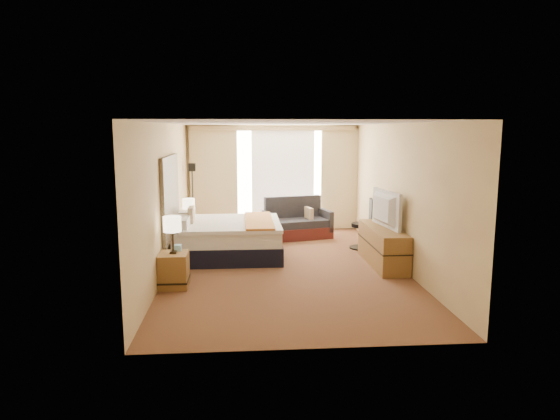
{
  "coord_description": "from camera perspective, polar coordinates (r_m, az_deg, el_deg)",
  "views": [
    {
      "loc": [
        -0.77,
        -8.86,
        2.5
      ],
      "look_at": [
        -0.06,
        0.4,
        0.99
      ],
      "focal_mm": 32.0,
      "sensor_mm": 36.0,
      "label": 1
    }
  ],
  "objects": [
    {
      "name": "lamp_right",
      "position": [
        10.47,
        -10.4,
        0.64
      ],
      "size": [
        0.25,
        0.25,
        0.53
      ],
      "color": "black",
      "rests_on": "nightstand_right"
    },
    {
      "name": "nightstand_left",
      "position": [
        8.19,
        -12.04,
        -6.72
      ],
      "size": [
        0.45,
        0.52,
        0.55
      ],
      "primitive_type": "cube",
      "color": "olive",
      "rests_on": "floor"
    },
    {
      "name": "wall_left",
      "position": [
        9.04,
        -12.84,
        1.38
      ],
      "size": [
        0.02,
        7.0,
        2.6
      ],
      "primitive_type": "cube",
      "color": "#DEC987",
      "rests_on": "ground"
    },
    {
      "name": "window",
      "position": [
        12.43,
        0.32,
        3.79
      ],
      "size": [
        2.3,
        0.02,
        2.3
      ],
      "primitive_type": "cube",
      "color": "white",
      "rests_on": "wall_back"
    },
    {
      "name": "loveseat",
      "position": [
        11.63,
        1.93,
        -1.63
      ],
      "size": [
        1.64,
        1.14,
        0.93
      ],
      "rotation": [
        0.0,
        0.0,
        0.24
      ],
      "color": "#4F1B16",
      "rests_on": "floor"
    },
    {
      "name": "ceiling",
      "position": [
        8.89,
        0.57,
        9.89
      ],
      "size": [
        4.2,
        7.0,
        0.02
      ],
      "primitive_type": "cube",
      "color": "silver",
      "rests_on": "wall_back"
    },
    {
      "name": "wall_front",
      "position": [
        5.54,
        3.69,
        -3.26
      ],
      "size": [
        4.2,
        0.02,
        2.6
      ],
      "primitive_type": "cube",
      "color": "#DEC987",
      "rests_on": "ground"
    },
    {
      "name": "telephone",
      "position": [
        10.64,
        -10.3,
        -1.3
      ],
      "size": [
        0.18,
        0.15,
        0.06
      ],
      "primitive_type": "cube",
      "rotation": [
        0.0,
        0.0,
        0.18
      ],
      "color": "black",
      "rests_on": "nightstand_right"
    },
    {
      "name": "floor_lamp",
      "position": [
        11.62,
        -9.97,
        2.78
      ],
      "size": [
        0.22,
        0.22,
        1.73
      ],
      "color": "black",
      "rests_on": "floor"
    },
    {
      "name": "wall_back",
      "position": [
        12.44,
        -0.84,
        3.7
      ],
      "size": [
        4.2,
        0.02,
        2.6
      ],
      "primitive_type": "cube",
      "color": "#DEC987",
      "rests_on": "ground"
    },
    {
      "name": "curtains",
      "position": [
        12.32,
        -0.83,
        4.15
      ],
      "size": [
        4.12,
        0.19,
        2.56
      ],
      "color": "beige",
      "rests_on": "floor"
    },
    {
      "name": "headboard",
      "position": [
        9.23,
        -12.41,
        1.43
      ],
      "size": [
        0.06,
        1.85,
        1.5
      ],
      "primitive_type": "cube",
      "color": "black",
      "rests_on": "wall_left"
    },
    {
      "name": "nightstand_right",
      "position": [
        10.6,
        -10.28,
        -3.02
      ],
      "size": [
        0.45,
        0.52,
        0.55
      ],
      "primitive_type": "cube",
      "color": "olive",
      "rests_on": "floor"
    },
    {
      "name": "media_dresser",
      "position": [
        9.48,
        11.66,
        -4.06
      ],
      "size": [
        0.5,
        1.8,
        0.7
      ],
      "primitive_type": "cube",
      "color": "olive",
      "rests_on": "floor"
    },
    {
      "name": "floor",
      "position": [
        9.24,
        0.54,
        -6.46
      ],
      "size": [
        4.2,
        7.0,
        0.02
      ],
      "primitive_type": "cube",
      "color": "#512117",
      "rests_on": "ground"
    },
    {
      "name": "lamp_left",
      "position": [
        8.01,
        -12.21,
        -1.67
      ],
      "size": [
        0.28,
        0.28,
        0.6
      ],
      "color": "black",
      "rests_on": "nightstand_left"
    },
    {
      "name": "television",
      "position": [
        9.4,
        11.39,
        0.12
      ],
      "size": [
        0.3,
        1.19,
        0.68
      ],
      "primitive_type": "imported",
      "rotation": [
        0.0,
        0.0,
        1.7
      ],
      "color": "black",
      "rests_on": "media_dresser"
    },
    {
      "name": "bed",
      "position": [
        9.94,
        -5.99,
        -3.21
      ],
      "size": [
        2.05,
        1.88,
        1.0
      ],
      "color": "black",
      "rests_on": "floor"
    },
    {
      "name": "desk_chair",
      "position": [
        10.65,
        9.67,
        -1.87
      ],
      "size": [
        0.51,
        0.51,
        1.06
      ],
      "rotation": [
        0.0,
        0.0,
        -0.12
      ],
      "color": "black",
      "rests_on": "floor"
    },
    {
      "name": "wall_right",
      "position": [
        9.39,
        13.44,
        1.65
      ],
      "size": [
        0.02,
        7.0,
        2.6
      ],
      "primitive_type": "cube",
      "color": "#DEC987",
      "rests_on": "ground"
    },
    {
      "name": "tissue_box",
      "position": [
        8.26,
        -11.59,
        -4.24
      ],
      "size": [
        0.11,
        0.11,
        0.1
      ],
      "primitive_type": "cube",
      "rotation": [
        0.0,
        0.0,
        -0.03
      ],
      "color": "#86B6CF",
      "rests_on": "nightstand_left"
    }
  ]
}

